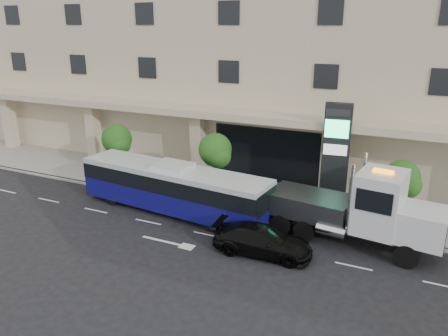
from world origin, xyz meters
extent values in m
plane|color=black|center=(0.00, 0.00, 0.00)|extent=(120.00, 120.00, 0.00)
cube|color=gray|center=(0.00, 5.00, 0.07)|extent=(120.00, 6.00, 0.15)
cube|color=gray|center=(0.00, 2.00, 0.07)|extent=(120.00, 0.30, 0.15)
cube|color=#C3B092|center=(0.00, 15.50, 10.00)|extent=(60.00, 15.00, 20.00)
cube|color=#C3B092|center=(0.00, 6.80, 5.20)|extent=(60.00, 2.80, 0.50)
cube|color=black|center=(0.00, 7.97, 2.15)|extent=(8.00, 0.12, 4.00)
cube|color=#C3B092|center=(-25.00, 6.80, 2.60)|extent=(0.90, 0.90, 4.90)
cube|color=#C3B092|center=(-15.00, 6.80, 2.60)|extent=(0.90, 0.90, 4.90)
cube|color=#C3B092|center=(-5.00, 6.80, 2.60)|extent=(0.90, 0.90, 4.90)
cube|color=#C3B092|center=(5.00, 6.80, 2.60)|extent=(0.90, 0.90, 4.90)
cylinder|color=#422B19|center=(-10.00, 3.60, 1.55)|extent=(0.14, 0.14, 2.80)
sphere|color=#183E11|center=(-10.00, 3.60, 3.27)|extent=(2.20, 2.20, 2.20)
sphere|color=#183E11|center=(-9.65, 3.40, 2.95)|extent=(1.65, 1.65, 1.65)
sphere|color=#183E11|center=(-10.30, 3.80, 2.87)|extent=(1.54, 1.54, 1.54)
cylinder|color=#422B19|center=(-2.00, 3.60, 1.62)|extent=(0.14, 0.14, 2.94)
sphere|color=#183E11|center=(-2.00, 3.60, 3.43)|extent=(2.20, 2.20, 2.20)
sphere|color=#183E11|center=(-1.65, 3.40, 3.09)|extent=(1.65, 1.65, 1.65)
sphere|color=#183E11|center=(-2.30, 3.80, 3.01)|extent=(1.54, 1.54, 1.54)
cylinder|color=#422B19|center=(9.50, 3.60, 1.51)|extent=(0.14, 0.14, 2.73)
sphere|color=#183E11|center=(9.50, 3.60, 3.19)|extent=(2.00, 2.00, 2.00)
sphere|color=#183E11|center=(9.85, 3.40, 2.88)|extent=(1.50, 1.50, 1.50)
sphere|color=#183E11|center=(9.20, 3.80, 2.80)|extent=(1.40, 1.40, 1.40)
cylinder|color=black|center=(-7.66, -0.24, 0.53)|extent=(1.08, 0.42, 1.06)
cylinder|color=black|center=(-7.45, 1.96, 0.53)|extent=(1.08, 0.42, 1.06)
cylinder|color=black|center=(-0.10, -0.98, 0.53)|extent=(1.08, 0.42, 1.06)
cylinder|color=black|center=(0.11, 1.22, 0.53)|extent=(1.08, 0.42, 1.06)
cube|color=#0E0D5E|center=(-3.35, 0.45, 1.00)|extent=(12.86, 3.86, 1.27)
cube|color=black|center=(-3.35, 0.45, 2.11)|extent=(12.86, 3.90, 0.95)
cube|color=silver|center=(-3.35, 0.45, 2.74)|extent=(12.86, 3.86, 0.32)
cube|color=silver|center=(-3.35, 0.45, 3.06)|extent=(2.47, 1.91, 0.32)
cube|color=#2D3033|center=(-9.60, 1.06, 0.47)|extent=(0.40, 2.64, 0.32)
cube|color=#2D3033|center=(2.90, -0.16, 0.47)|extent=(0.40, 2.64, 0.32)
cube|color=#2D3033|center=(7.34, 0.98, 0.87)|extent=(9.32, 2.26, 0.44)
cube|color=silver|center=(10.85, 0.53, 1.91)|extent=(2.48, 2.76, 1.63)
cube|color=silver|center=(11.93, 0.39, 1.91)|extent=(0.36, 2.17, 1.31)
cube|color=silver|center=(8.69, 0.81, 2.67)|extent=(2.51, 2.98, 3.16)
cube|color=black|center=(9.71, 0.67, 3.16)|extent=(0.40, 2.39, 1.31)
cylinder|color=silver|center=(7.35, -0.23, 2.94)|extent=(0.22, 0.22, 3.70)
cylinder|color=silver|center=(7.65, 2.15, 2.94)|extent=(0.22, 0.22, 3.70)
cube|color=#2D3033|center=(5.01, 1.28, 1.69)|extent=(4.87, 3.17, 1.20)
cube|color=#2D3033|center=(2.42, 1.61, 1.03)|extent=(1.77, 0.52, 0.24)
cube|color=#2D3033|center=(1.78, 1.69, 0.60)|extent=(0.52, 1.98, 0.20)
cube|color=orange|center=(8.69, 0.81, 4.30)|extent=(1.02, 0.50, 0.15)
cylinder|color=black|center=(10.27, -0.55, 0.60)|extent=(1.23, 0.50, 1.20)
cylinder|color=black|center=(10.56, 1.72, 0.60)|extent=(1.23, 0.50, 1.20)
cylinder|color=black|center=(5.09, 0.12, 0.60)|extent=(1.23, 0.50, 1.20)
cylinder|color=black|center=(5.38, 2.38, 0.60)|extent=(1.23, 0.50, 1.20)
cylinder|color=black|center=(3.68, 0.30, 0.60)|extent=(1.23, 0.50, 1.20)
cylinder|color=black|center=(3.97, 2.56, 0.60)|extent=(1.23, 0.50, 1.20)
imported|color=black|center=(3.49, -2.18, 0.75)|extent=(5.25, 2.38, 1.49)
cube|color=black|center=(5.46, 5.50, 3.45)|extent=(1.70, 0.71, 6.60)
cube|color=#25DE84|center=(5.46, 5.19, 5.21)|extent=(1.43, 0.20, 1.10)
cube|color=silver|center=(5.46, 5.19, 3.89)|extent=(1.43, 0.20, 0.66)
cube|color=#262628|center=(5.46, 5.19, 6.20)|extent=(1.43, 0.20, 0.44)
camera|label=1|loc=(10.09, -21.19, 11.31)|focal=35.00mm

